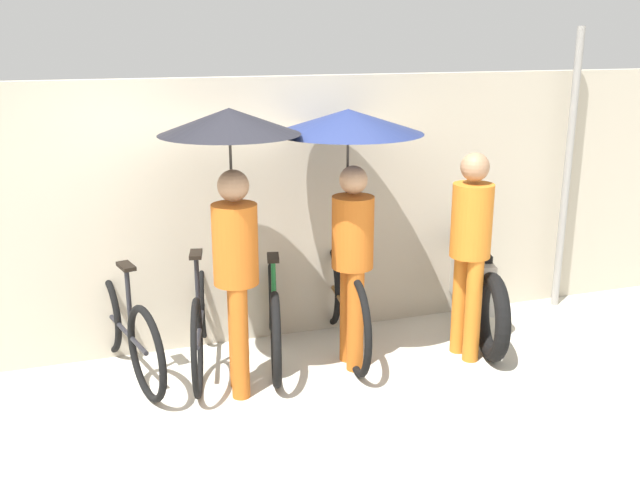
% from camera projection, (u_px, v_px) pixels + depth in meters
% --- Properties ---
extents(ground_plane, '(30.00, 30.00, 0.00)m').
position_uv_depth(ground_plane, '(282.00, 440.00, 4.63)').
color(ground_plane, beige).
extents(back_wall, '(11.01, 0.12, 2.22)m').
position_uv_depth(back_wall, '(224.00, 215.00, 5.85)').
color(back_wall, '#B2A893').
rests_on(back_wall, ground).
extents(parked_bicycle_0, '(0.57, 1.64, 1.00)m').
position_uv_depth(parked_bicycle_0, '(124.00, 328.00, 5.45)').
color(parked_bicycle_0, black).
rests_on(parked_bicycle_0, ground).
extents(parked_bicycle_1, '(0.54, 1.75, 1.07)m').
position_uv_depth(parked_bicycle_1, '(201.00, 317.00, 5.63)').
color(parked_bicycle_1, black).
rests_on(parked_bicycle_1, ground).
extents(parked_bicycle_2, '(0.57, 1.72, 1.02)m').
position_uv_depth(parked_bicycle_2, '(274.00, 311.00, 5.78)').
color(parked_bicycle_2, black).
rests_on(parked_bicycle_2, ground).
extents(parked_bicycle_3, '(0.44, 1.80, 1.04)m').
position_uv_depth(parked_bicycle_3, '(342.00, 301.00, 5.93)').
color(parked_bicycle_3, black).
rests_on(parked_bicycle_3, ground).
extents(pedestrian_leading, '(0.99, 0.99, 2.06)m').
position_uv_depth(pedestrian_leading, '(232.00, 174.00, 4.91)').
color(pedestrian_leading, '#B25619').
rests_on(pedestrian_leading, ground).
extents(pedestrian_center, '(1.14, 1.14, 2.01)m').
position_uv_depth(pedestrian_center, '(349.00, 160.00, 5.33)').
color(pedestrian_center, '#B25619').
rests_on(pedestrian_center, ground).
extents(pedestrian_trailing, '(0.32, 0.32, 1.68)m').
position_uv_depth(pedestrian_trailing, '(470.00, 241.00, 5.57)').
color(pedestrian_trailing, '#C66B1E').
rests_on(pedestrian_trailing, ground).
extents(motorcycle, '(0.84, 2.12, 0.93)m').
position_uv_depth(motorcycle, '(470.00, 281.00, 6.38)').
color(motorcycle, black).
rests_on(motorcycle, ground).
extents(awning_pole, '(0.07, 0.07, 2.60)m').
position_uv_depth(awning_pole, '(567.00, 173.00, 6.58)').
color(awning_pole, gray).
rests_on(awning_pole, ground).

